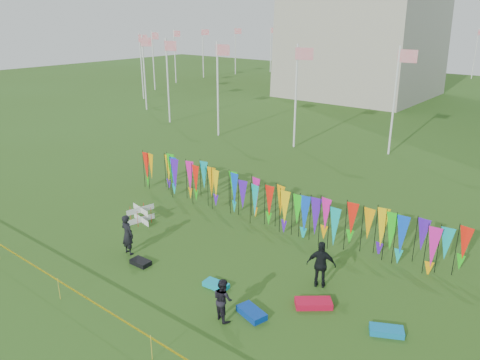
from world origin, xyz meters
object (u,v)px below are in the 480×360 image
Objects in this scene: kite_bag_turquoise at (216,285)px; kite_bag_teal at (387,331)px; box_kite at (141,215)px; person_right at (321,265)px; person_left at (127,234)px; person_mid at (223,299)px; kite_bag_red at (313,303)px; kite_bag_black at (141,262)px; kite_bag_blue at (252,313)px.

kite_bag_turquoise is 0.90× the size of kite_bag_teal.
box_kite is 0.79× the size of kite_bag_teal.
person_right is 4.18m from kite_bag_turquoise.
person_left is 1.18× the size of person_mid.
kite_bag_turquoise is at bearing -173.05° from person_left.
person_left is at bearing -3.82° from person_right.
box_kite is 0.88× the size of kite_bag_turquoise.
kite_bag_red reaches higher than kite_bag_black.
person_mid is 0.82× the size of person_right.
person_left is at bearing 165.00° from kite_bag_black.
box_kite is at bearing 163.82° from kite_bag_blue.
box_kite reaches higher than kite_bag_blue.
person_right is (10.13, 0.53, 0.53)m from box_kite.
kite_bag_teal is at bearing 4.02° from kite_bag_red.
person_left is at bearing -170.52° from kite_bag_teal.
kite_bag_blue reaches higher than kite_bag_black.
person_left is 6.47m from person_mid.
box_kite is 10.66m from kite_bag_red.
person_right reaches higher than kite_bag_black.
kite_bag_blue is 1.27× the size of kite_bag_black.
kite_bag_blue is 2.35m from kite_bag_red.
kite_bag_teal is (13.33, -0.61, -0.33)m from box_kite.
kite_bag_red is at bearing -111.62° from person_mid.
kite_bag_turquoise is at bearing 165.31° from kite_bag_blue.
kite_bag_black is (3.32, -2.80, -0.34)m from box_kite.
kite_bag_black is at bearing 9.83° from person_mid.
box_kite is at bearing 139.84° from kite_bag_black.
person_right is 3.44m from kite_bag_blue.
person_right is (8.00, 3.01, 0.03)m from person_left.
box_kite is at bearing -21.44° from person_right.
kite_bag_blue is (-0.93, -3.20, -0.85)m from person_right.
kite_bag_blue is at bearing -114.37° from person_mid.
kite_bag_teal is at bearing 13.18° from kite_bag_turquoise.
person_mid is at bearing -41.35° from kite_bag_turquoise.
person_mid is at bearing -128.46° from kite_bag_red.
kite_bag_red reaches higher than kite_bag_blue.
kite_bag_blue is at bearing 1.25° from kite_bag_black.
box_kite reaches higher than kite_bag_teal.
person_left is 0.97× the size of person_right.
kite_bag_blue reaches higher than kite_bag_turquoise.
box_kite is 9.59m from kite_bag_blue.
kite_bag_red is 1.52× the size of kite_bag_black.
kite_bag_teal is at bearing -132.63° from person_mid.
person_mid reaches higher than kite_bag_blue.
kite_bag_black is (-5.89, -0.13, -0.02)m from kite_bag_blue.
person_right is 3.50m from kite_bag_teal.
kite_bag_blue is 0.84× the size of kite_bag_red.
kite_bag_red is 7.58m from kite_bag_black.
kite_bag_turquoise is (-3.13, -2.62, -0.86)m from person_right.
kite_bag_red is (2.10, 2.64, -0.67)m from person_mid.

